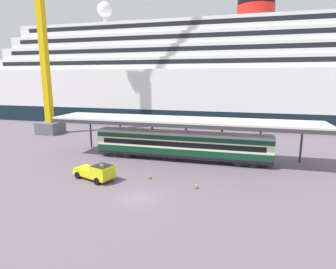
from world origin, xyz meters
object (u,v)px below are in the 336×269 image
Objects in this scene: cruise_ship at (264,77)px; traffic_cone_near at (197,185)px; train_carriage at (181,144)px; traffic_cone_mid at (150,176)px; service_truck at (97,172)px; dockside_crane at (44,33)px.

cruise_ship is 225.39× the size of traffic_cone_near.
train_carriage is 38.73× the size of traffic_cone_mid.
dockside_crane is (-22.59, 22.04, 19.25)m from service_truck.
train_carriage is at bearing -21.54° from dockside_crane.
service_truck is at bearing -112.95° from cruise_ship.
traffic_cone_mid is at bearing 18.22° from service_truck.
traffic_cone_near is at bearing -100.83° from cruise_ship.
service_truck is at bearing -44.29° from dockside_crane.
traffic_cone_mid is at bearing -35.45° from dockside_crane.
train_carriage is 8.67m from traffic_cone_mid.
service_truck reaches higher than traffic_cone_mid.
dockside_crane is (-30.30, 11.96, 17.92)m from train_carriage.
traffic_cone_near is 5.90m from traffic_cone_mid.
cruise_ship is 2.50× the size of dockside_crane.
cruise_ship reaches higher than traffic_cone_near.
traffic_cone_near is at bearing 2.37° from service_truck.
cruise_ship is 246.81× the size of traffic_cone_mid.
cruise_ship reaches higher than traffic_cone_mid.
dockside_crane reaches higher than service_truck.
train_carriage is 0.39× the size of dockside_crane.
train_carriage is 12.76m from service_truck.
train_carriage is at bearing -108.51° from cruise_ship.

